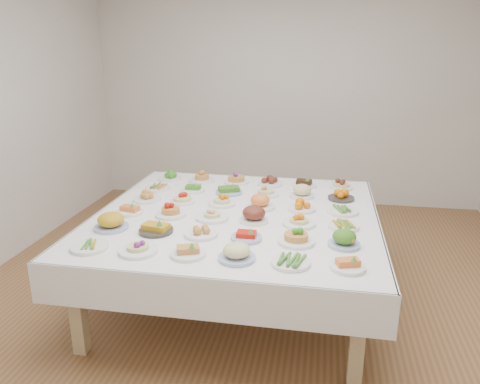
% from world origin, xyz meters
% --- Properties ---
extents(room_envelope, '(5.02, 5.02, 2.81)m').
position_xyz_m(room_envelope, '(0.00, 0.00, 1.83)').
color(room_envelope, brown).
rests_on(room_envelope, ground).
extents(display_table, '(2.22, 2.22, 0.75)m').
position_xyz_m(display_table, '(-0.15, -0.17, 0.68)').
color(display_table, white).
rests_on(display_table, ground).
extents(dish_0, '(0.24, 0.24, 0.05)m').
position_xyz_m(dish_0, '(-0.98, -1.01, 0.77)').
color(dish_0, white).
rests_on(dish_0, display_table).
extents(dish_1, '(0.25, 0.25, 0.11)m').
position_xyz_m(dish_1, '(-0.64, -1.01, 0.80)').
color(dish_1, white).
rests_on(dish_1, display_table).
extents(dish_2, '(0.22, 0.22, 0.10)m').
position_xyz_m(dish_2, '(-0.31, -1.00, 0.79)').
color(dish_2, white).
rests_on(dish_2, display_table).
extents(dish_3, '(0.24, 0.24, 0.13)m').
position_xyz_m(dish_3, '(0.01, -1.00, 0.81)').
color(dish_3, '#4C66B2').
rests_on(dish_3, display_table).
extents(dish_4, '(0.24, 0.24, 0.06)m').
position_xyz_m(dish_4, '(0.34, -1.01, 0.78)').
color(dish_4, white).
rests_on(dish_4, display_table).
extents(dish_5, '(0.21, 0.21, 0.09)m').
position_xyz_m(dish_5, '(0.68, -1.00, 0.78)').
color(dish_5, white).
rests_on(dish_5, display_table).
extents(dish_6, '(0.24, 0.24, 0.15)m').
position_xyz_m(dish_6, '(-0.99, -0.66, 0.82)').
color(dish_6, '#4C66B2').
rests_on(dish_6, display_table).
extents(dish_7, '(0.24, 0.24, 0.11)m').
position_xyz_m(dish_7, '(-0.64, -0.67, 0.80)').
color(dish_7, '#2F2C2A').
rests_on(dish_7, display_table).
extents(dish_8, '(0.24, 0.24, 0.09)m').
position_xyz_m(dish_8, '(-0.31, -0.66, 0.79)').
color(dish_8, white).
rests_on(dish_8, display_table).
extents(dish_9, '(0.21, 0.21, 0.09)m').
position_xyz_m(dish_9, '(0.01, -0.68, 0.79)').
color(dish_9, '#4C66B2').
rests_on(dish_9, display_table).
extents(dish_10, '(0.25, 0.25, 0.14)m').
position_xyz_m(dish_10, '(0.35, -0.67, 0.81)').
color(dish_10, white).
rests_on(dish_10, display_table).
extents(dish_11, '(0.22, 0.22, 0.13)m').
position_xyz_m(dish_11, '(0.67, -0.67, 0.81)').
color(dish_11, '#4C66B2').
rests_on(dish_11, display_table).
extents(dish_12, '(0.21, 0.21, 0.09)m').
position_xyz_m(dish_12, '(-0.98, -0.33, 0.78)').
color(dish_12, white).
rests_on(dish_12, display_table).
extents(dish_13, '(0.23, 0.23, 0.13)m').
position_xyz_m(dish_13, '(-0.64, -0.33, 0.81)').
color(dish_13, white).
rests_on(dish_13, display_table).
extents(dish_14, '(0.25, 0.25, 0.11)m').
position_xyz_m(dish_14, '(-0.31, -0.34, 0.80)').
color(dish_14, white).
rests_on(dish_14, display_table).
extents(dish_15, '(0.22, 0.22, 0.12)m').
position_xyz_m(dish_15, '(0.01, -0.33, 0.80)').
color(dish_15, white).
rests_on(dish_15, display_table).
extents(dish_16, '(0.24, 0.24, 0.13)m').
position_xyz_m(dish_16, '(0.35, -0.34, 0.81)').
color(dish_16, white).
rests_on(dish_16, display_table).
extents(dish_17, '(0.22, 0.22, 0.05)m').
position_xyz_m(dish_17, '(0.68, -0.34, 0.77)').
color(dish_17, white).
rests_on(dish_17, display_table).
extents(dish_18, '(0.24, 0.24, 0.09)m').
position_xyz_m(dish_18, '(-0.97, 0.00, 0.79)').
color(dish_18, white).
rests_on(dish_18, display_table).
extents(dish_19, '(0.21, 0.21, 0.11)m').
position_xyz_m(dish_19, '(-0.65, -0.00, 0.80)').
color(dish_19, white).
rests_on(dish_19, display_table).
extents(dish_20, '(0.22, 0.22, 0.11)m').
position_xyz_m(dish_20, '(-0.31, 0.00, 0.80)').
color(dish_20, white).
rests_on(dish_20, display_table).
extents(dish_21, '(0.24, 0.24, 0.13)m').
position_xyz_m(dish_21, '(0.02, -0.02, 0.81)').
color(dish_21, white).
rests_on(dish_21, display_table).
extents(dish_22, '(0.22, 0.22, 0.10)m').
position_xyz_m(dish_22, '(0.36, -0.01, 0.79)').
color(dish_22, white).
rests_on(dish_22, display_table).
extents(dish_23, '(0.25, 0.25, 0.06)m').
position_xyz_m(dish_23, '(0.68, -0.01, 0.78)').
color(dish_23, white).
rests_on(dish_23, display_table).
extents(dish_24, '(0.23, 0.23, 0.05)m').
position_xyz_m(dish_24, '(-0.98, 0.32, 0.77)').
color(dish_24, white).
rests_on(dish_24, display_table).
extents(dish_25, '(0.21, 0.21, 0.08)m').
position_xyz_m(dish_25, '(-0.65, 0.32, 0.78)').
color(dish_25, white).
rests_on(dish_25, display_table).
extents(dish_26, '(0.23, 0.23, 0.11)m').
position_xyz_m(dish_26, '(-0.31, 0.32, 0.80)').
color(dish_26, '#4C66B2').
rests_on(dish_26, display_table).
extents(dish_27, '(0.22, 0.22, 0.11)m').
position_xyz_m(dish_27, '(0.02, 0.32, 0.79)').
color(dish_27, white).
rests_on(dish_27, display_table).
extents(dish_28, '(0.23, 0.23, 0.13)m').
position_xyz_m(dish_28, '(0.34, 0.33, 0.81)').
color(dish_28, white).
rests_on(dish_28, display_table).
extents(dish_29, '(0.22, 0.22, 0.10)m').
position_xyz_m(dish_29, '(0.68, 0.32, 0.80)').
color(dish_29, '#2F2C2A').
rests_on(dish_29, display_table).
extents(dish_30, '(0.22, 0.22, 0.10)m').
position_xyz_m(dish_30, '(-0.98, 0.65, 0.80)').
color(dish_30, white).
rests_on(dish_30, display_table).
extents(dish_31, '(0.25, 0.25, 0.13)m').
position_xyz_m(dish_31, '(-0.65, 0.65, 0.80)').
color(dish_31, white).
rests_on(dish_31, display_table).
extents(dish_32, '(0.24, 0.24, 0.13)m').
position_xyz_m(dish_32, '(-0.31, 0.66, 0.80)').
color(dish_32, white).
rests_on(dish_32, display_table).
extents(dish_33, '(0.24, 0.24, 0.11)m').
position_xyz_m(dish_33, '(0.02, 0.65, 0.80)').
color(dish_33, white).
rests_on(dish_33, display_table).
extents(dish_34, '(0.23, 0.23, 0.09)m').
position_xyz_m(dish_34, '(0.34, 0.66, 0.79)').
color(dish_34, white).
rests_on(dish_34, display_table).
extents(dish_35, '(0.21, 0.21, 0.12)m').
position_xyz_m(dish_35, '(0.68, 0.66, 0.81)').
color(dish_35, white).
rests_on(dish_35, display_table).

